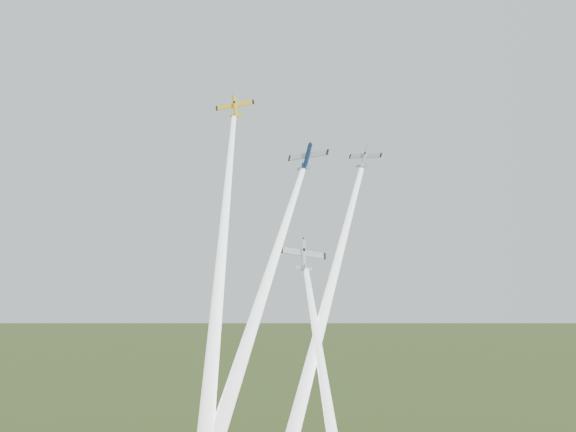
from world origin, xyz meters
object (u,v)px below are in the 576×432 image
object	(u,v)px
plane_yellow	(235,106)
plane_silver_right	(365,157)
plane_silver_low	(304,255)
plane_navy	(307,157)

from	to	relation	value
plane_yellow	plane_silver_right	distance (m)	28.43
plane_yellow	plane_silver_low	size ratio (longest dim) A/B	0.96
plane_navy	plane_silver_right	distance (m)	12.89
plane_navy	plane_silver_low	xyz separation A→B (m)	(0.19, -6.27, -18.33)
plane_yellow	plane_silver_low	bearing A→B (deg)	-50.75
plane_yellow	plane_silver_low	world-z (taller)	plane_yellow
plane_yellow	plane_navy	size ratio (longest dim) A/B	0.97
plane_yellow	plane_silver_low	xyz separation A→B (m)	(16.13, -15.01, -30.29)
plane_silver_right	plane_silver_low	bearing A→B (deg)	-109.07
plane_navy	plane_silver_low	size ratio (longest dim) A/B	0.99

